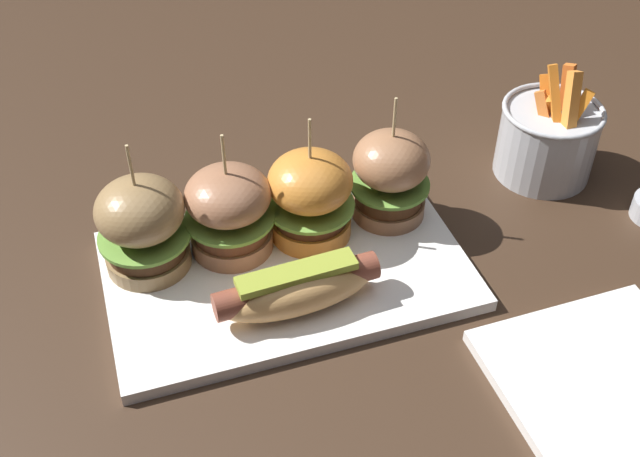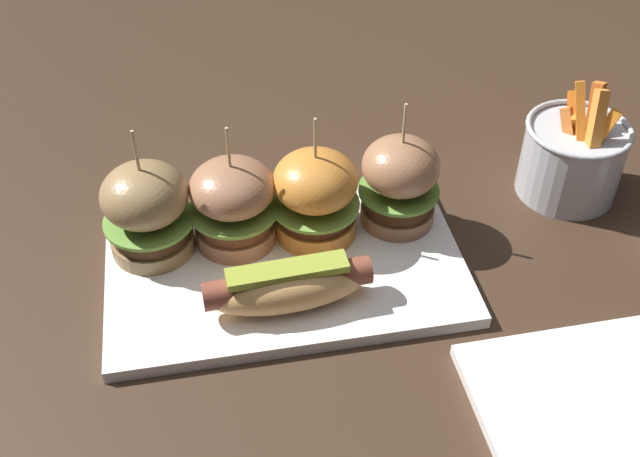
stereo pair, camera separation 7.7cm
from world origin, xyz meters
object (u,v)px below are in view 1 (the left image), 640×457
hot_dog (297,288)px  side_plate (608,386)px  slider_center_left (229,210)px  slider_center_right (310,196)px  slider_far_left (142,225)px  slider_far_right (390,175)px  platter_main (286,270)px  fries_bucket (548,139)px

hot_dog → side_plate: (0.24, -0.17, -0.03)m
slider_center_left → slider_center_right: size_ratio=0.97×
slider_far_left → slider_far_right: same height
platter_main → fries_bucket: bearing=12.4°
slider_center_right → side_plate: bearing=-54.6°
slider_far_left → fries_bucket: (0.47, 0.03, -0.02)m
slider_far_right → fries_bucket: slider_far_right is taller
side_plate → hot_dog: bearing=144.0°
platter_main → side_plate: 0.32m
hot_dog → slider_center_left: (-0.04, 0.10, 0.02)m
slider_center_right → side_plate: (0.19, -0.27, -0.06)m
slider_center_right → slider_center_left: bearing=176.2°
side_plate → slider_far_right: bearing=110.1°
slider_center_left → slider_far_left: bearing=179.5°
slider_far_left → slider_center_left: size_ratio=1.05×
platter_main → side_plate: bearing=-44.8°
slider_center_left → slider_far_right: bearing=-0.1°
slider_far_left → slider_center_left: 0.09m
hot_dog → slider_center_right: bearing=65.6°
slider_center_right → fries_bucket: 0.30m
platter_main → slider_far_right: slider_far_right is taller
slider_center_left → slider_far_right: size_ratio=0.96×
fries_bucket → side_plate: size_ratio=0.75×
slider_far_right → side_plate: 0.30m
hot_dog → slider_center_left: size_ratio=1.16×
platter_main → slider_center_right: bearing=45.8°
platter_main → slider_far_left: slider_far_left is taller
slider_far_left → fries_bucket: size_ratio=1.04×
hot_dog → fries_bucket: size_ratio=1.15×
hot_dog → slider_center_right: slider_center_right is taller
hot_dog → fries_bucket: bearing=21.0°
slider_center_left → side_plate: size_ratio=0.74×
slider_far_right → side_plate: bearing=-69.9°
side_plate → fries_bucket: bearing=70.1°
slider_center_left → fries_bucket: bearing=4.3°
hot_dog → side_plate: bearing=-36.0°
slider_center_left → hot_dog: bearing=-69.2°
platter_main → side_plate: (0.23, -0.23, -0.00)m
platter_main → fries_bucket: size_ratio=2.57×
hot_dog → slider_center_right: 0.11m
slider_far_right → fries_bucket: (0.21, 0.03, -0.02)m
slider_center_right → platter_main: bearing=-134.2°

